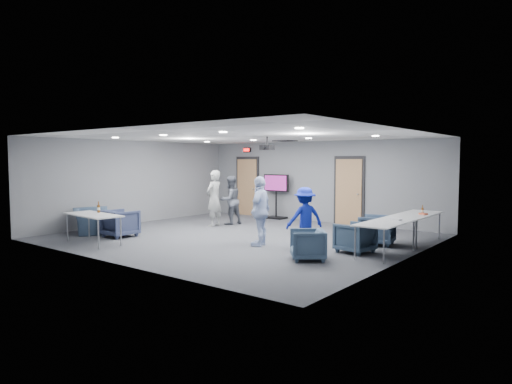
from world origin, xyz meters
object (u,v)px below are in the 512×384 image
Objects in this scene: tv_stand at (276,194)px; person_c at (260,211)px; chair_right_b at (355,238)px; chair_front_a at (120,223)px; chair_right_a at (377,230)px; table_right_b at (386,224)px; table_right_a at (416,215)px; chair_right_c at (308,245)px; person_d at (305,217)px; chair_front_b at (91,221)px; bottle_right at (422,211)px; table_front_left at (93,216)px; person_b at (230,200)px; bottle_front at (99,208)px; person_a at (214,198)px; projector at (267,147)px.

person_c is at bearing -58.58° from tv_stand.
chair_front_a is at bearing -62.66° from chair_right_b.
chair_right_b is 6.25m from chair_front_a.
table_right_b is (0.65, -1.04, 0.32)m from chair_right_a.
chair_right_b is 0.39× the size of table_right_a.
table_right_b reaches higher than chair_right_c.
person_d reaches higher than chair_front_a.
person_c is 1.55× the size of chair_front_b.
bottle_right is at bearing -148.55° from chair_front_a.
table_front_left is (-5.20, -1.66, 0.36)m from chair_right_c.
person_c is at bearing 65.52° from person_b.
bottle_right is at bearing 35.47° from bottle_front.
table_right_a is at bearing -17.17° from tv_stand.
table_right_a is (0.65, 0.86, 0.32)m from chair_right_a.
tv_stand is (0.95, 6.46, 0.05)m from bottle_front.
chair_right_b is 2.25m from bottle_right.
tv_stand is at bearing 56.85° from table_right_b.
chair_right_b is 0.91× the size of chair_front_a.
chair_right_c is 0.87× the size of chair_front_a.
table_right_b is (6.58, 2.14, 0.32)m from chair_front_a.
person_b is at bearing 94.09° from table_right_a.
bottle_right reaches higher than chair_front_b.
table_right_b is at bearing -161.28° from chair_front_a.
person_c is 5.19m from tv_stand.
person_a is 3.04m from projector.
projector reaches higher than table_front_left.
table_right_b is (0.65, 0.17, 0.35)m from chair_right_b.
chair_right_a is 2.27× the size of projector.
projector is (-0.56, 1.01, 1.56)m from person_c.
person_b is 1.93× the size of chair_front_a.
bottle_front reaches higher than chair_right_b.
chair_right_b is at bearing 162.57° from table_right_a.
bottle_front is 8.15m from bottle_right.
person_b is 5.99m from bottle_right.
person_a is 7.52× the size of bottle_right.
tv_stand reaches higher than person_b.
chair_right_a is at bearing 170.27° from person_d.
person_d is 5.06m from chair_front_a.
table_right_a is 1.22× the size of tv_stand.
bottle_front is 0.18× the size of tv_stand.
projector is (-2.72, -0.85, 2.04)m from chair_right_a.
person_d reaches higher than chair_right_a.
chair_front_b is at bearing -40.44° from person_d.
chair_right_a is 0.99× the size of chair_front_a.
bottle_front is 1.24× the size of bottle_right.
bottle_front reaches higher than table_right_b.
person_b is at bearing 81.39° from bottle_front.
tv_stand is at bearing 72.83° from table_right_a.
person_b reaches higher than person_d.
person_c is 3.92m from table_right_a.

